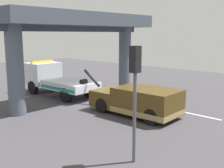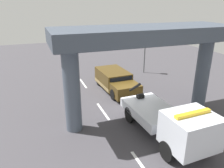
% 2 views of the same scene
% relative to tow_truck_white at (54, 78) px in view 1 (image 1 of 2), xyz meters
% --- Properties ---
extents(ground_plane, '(60.00, 40.00, 0.10)m').
position_rel_tow_truck_white_xyz_m(ground_plane, '(-4.57, -0.03, -1.25)').
color(ground_plane, '#423F44').
extents(lane_stripe_west, '(2.60, 0.16, 0.01)m').
position_rel_tow_truck_white_xyz_m(lane_stripe_west, '(-10.57, -2.33, -1.20)').
color(lane_stripe_west, silver).
rests_on(lane_stripe_west, ground).
extents(lane_stripe_mid, '(2.60, 0.16, 0.01)m').
position_rel_tow_truck_white_xyz_m(lane_stripe_mid, '(-4.57, -2.33, -1.20)').
color(lane_stripe_mid, silver).
rests_on(lane_stripe_mid, ground).
extents(lane_stripe_east, '(2.60, 0.16, 0.01)m').
position_rel_tow_truck_white_xyz_m(lane_stripe_east, '(1.43, -2.33, -1.20)').
color(lane_stripe_east, silver).
rests_on(lane_stripe_east, ground).
extents(tow_truck_white, '(7.29, 2.61, 2.46)m').
position_rel_tow_truck_white_xyz_m(tow_truck_white, '(0.00, 0.00, 0.00)').
color(tow_truck_white, silver).
rests_on(tow_truck_white, ground).
extents(towed_van_green, '(5.27, 2.38, 1.58)m').
position_rel_tow_truck_white_xyz_m(towed_van_green, '(-8.07, -0.03, -0.42)').
color(towed_van_green, '#4C3814').
rests_on(towed_van_green, ground).
extents(overpass_structure, '(3.60, 11.19, 5.84)m').
position_rel_tow_truck_white_xyz_m(overpass_structure, '(-3.06, -0.03, 3.61)').
color(overpass_structure, '#4C5666').
rests_on(overpass_structure, ground).
extents(traffic_light_near, '(0.39, 0.32, 4.11)m').
position_rel_tow_truck_white_xyz_m(traffic_light_near, '(-11.56, 4.64, 1.80)').
color(traffic_light_near, '#515456').
rests_on(traffic_light_near, ground).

